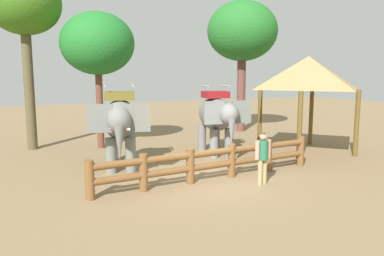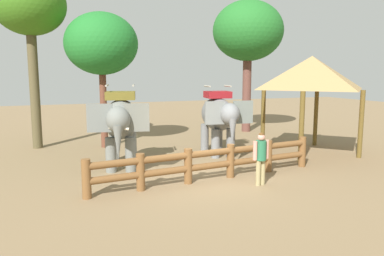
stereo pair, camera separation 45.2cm
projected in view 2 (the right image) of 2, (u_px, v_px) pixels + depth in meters
The scene contains 9 objects.
ground_plane at pixel (207, 178), 11.84m from camera, with size 60.00×60.00×0.00m, color olive.
log_fence at pixel (210, 161), 11.52m from camera, with size 7.59×1.06×1.05m.
elephant_near_left at pixel (121, 122), 12.89m from camera, with size 2.14×3.41×2.86m.
elephant_center at pixel (219, 116), 14.99m from camera, with size 1.83×3.24×2.75m.
tourist_woman_in_black at pixel (261, 155), 10.97m from camera, with size 0.55×0.35×1.56m.
thatched_shelter at pixel (312, 74), 14.98m from camera, with size 3.70×3.70×3.90m.
tree_far_left at pixel (101, 44), 16.07m from camera, with size 3.09×3.09×5.77m.
tree_back_center at pixel (248, 32), 20.36m from camera, with size 3.78×3.78×7.06m.
tree_far_right at pixel (30, 8), 15.66m from camera, with size 2.96×2.96×7.28m.
Camera 2 is at (-4.51, -10.57, 3.28)m, focal length 35.55 mm.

